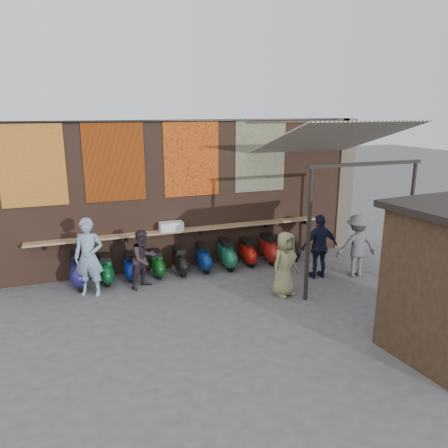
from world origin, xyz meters
The scene contains 32 objects.
ground centered at (0.00, 0.00, 0.00)m, with size 70.00×70.00×0.00m, color #474749.
brick_wall centered at (0.00, 2.70, 2.00)m, with size 10.00×0.40×4.00m, color brown.
pier_right centered at (5.20, 2.70, 2.00)m, with size 0.50×0.50×4.00m, color #4C4238.
eating_counter centered at (0.00, 2.33, 1.10)m, with size 8.00×0.32×0.05m, color #9E7A51.
shelf_box centered at (-0.35, 2.30, 1.24)m, with size 0.63×0.31×0.24m, color white.
tapestry_redgold centered at (-3.60, 2.48, 3.00)m, with size 1.50×0.02×2.00m, color maroon.
tapestry_sun centered at (-1.70, 2.48, 3.00)m, with size 1.50×0.02×2.00m, color #D74C0C.
tapestry_orange centered at (0.30, 2.48, 3.00)m, with size 1.50×0.02×2.00m, color #D05A1A.
tapestry_multi centered at (2.30, 2.48, 3.00)m, with size 1.50×0.02×2.00m, color navy.
hang_rail centered at (0.00, 2.47, 3.98)m, with size 0.06×0.06×9.50m, color black.
scooter_stool_0 centered at (-2.79, 1.99, 0.42)m, with size 0.39×0.88×0.83m, color navy, non-canonical shape.
scooter_stool_1 centered at (-2.13, 1.99, 0.36)m, with size 0.34×0.76×0.72m, color #0B4E22, non-canonical shape.
scooter_stool_2 centered at (-1.53, 2.03, 0.34)m, with size 0.32×0.72×0.68m, color navy, non-canonical shape.
scooter_stool_3 centered at (-0.82, 2.02, 0.34)m, with size 0.32×0.72×0.68m, color #0D4312, non-canonical shape.
scooter_stool_4 centered at (-0.21, 1.96, 0.36)m, with size 0.34×0.75×0.72m, color black, non-canonical shape.
scooter_stool_5 centered at (0.44, 2.00, 0.36)m, with size 0.34×0.76×0.72m, color navy, non-canonical shape.
scooter_stool_6 centered at (1.10, 1.96, 0.39)m, with size 0.37×0.83×0.78m, color #186045, non-canonical shape.
scooter_stool_7 centered at (1.76, 2.05, 0.35)m, with size 0.33×0.74×0.70m, color #AE160D, non-canonical shape.
scooter_stool_8 centered at (2.40, 1.96, 0.40)m, with size 0.38×0.85×0.80m, color maroon, non-canonical shape.
scooter_stool_9 centered at (3.06, 1.95, 0.35)m, with size 0.33×0.74×0.71m, color black, non-canonical shape.
diner_left centered at (-2.53, 1.40, 0.93)m, with size 0.68×0.45×1.86m, color #7D96B6.
diner_right centered at (-1.26, 1.40, 0.74)m, with size 0.71×0.56×1.47m, color #2C2228.
shopper_navy centered at (3.12, 0.50, 0.84)m, with size 0.99×0.41×1.68m, color black.
shopper_grey centered at (4.12, 0.31, 0.83)m, with size 1.07×0.61×1.65m, color #5D5B61.
shopper_tan centered at (1.76, -0.18, 0.77)m, with size 0.76×0.49×1.55m, color #8E835A.
stall_sign centered at (3.52, -2.56, 1.90)m, with size 1.20×0.04×0.50m, color gold.
stall_shelf centered at (3.52, -2.56, 0.96)m, with size 2.01×0.10×0.06m, color #473321.
awning_canvas centered at (3.50, 0.90, 3.55)m, with size 3.20×3.40×0.03m, color beige.
awning_ledger centered at (3.50, 2.49, 3.95)m, with size 3.30×0.08×0.12m, color #33261C.
awning_header centered at (3.50, -0.60, 3.08)m, with size 3.00×0.08×0.08m, color black.
awning_post_left centered at (2.10, -0.60, 1.55)m, with size 0.09×0.09×3.10m, color black.
awning_post_right centered at (4.90, -0.60, 1.55)m, with size 0.09×0.09×3.10m, color black.
Camera 1 is at (-2.85, -8.72, 4.29)m, focal length 35.00 mm.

